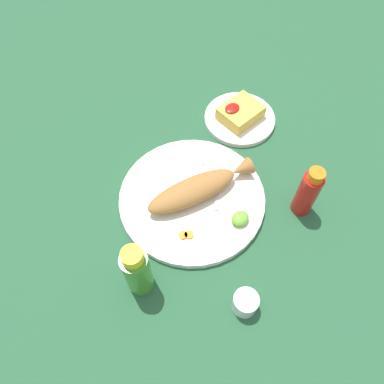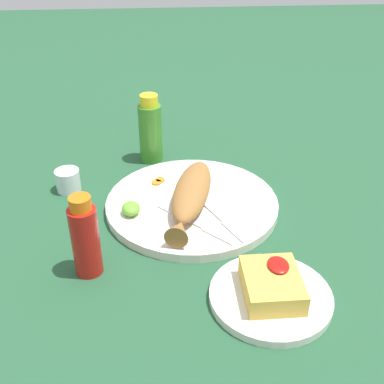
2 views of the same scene
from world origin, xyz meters
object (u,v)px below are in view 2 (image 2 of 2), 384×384
object	(u,v)px
fork_far	(200,226)
side_plate_fries	(270,297)
main_plate	(192,204)
hot_sauce_bottle_red	(85,238)
salt_cup	(68,182)
fork_near	(222,219)
hot_sauce_bottle_green	(150,130)
fried_fish	(191,194)

from	to	relation	value
fork_far	side_plate_fries	world-z (taller)	fork_far
main_plate	hot_sauce_bottle_red	world-z (taller)	hot_sauce_bottle_red
hot_sauce_bottle_red	salt_cup	size ratio (longest dim) A/B	2.85
fork_near	hot_sauce_bottle_red	world-z (taller)	hot_sauce_bottle_red
hot_sauce_bottle_red	hot_sauce_bottle_green	distance (m)	0.41
salt_cup	fork_near	bearing A→B (deg)	-117.68
hot_sauce_bottle_red	fried_fish	bearing A→B (deg)	-48.60
hot_sauce_bottle_red	side_plate_fries	distance (m)	0.31
fried_fish	hot_sauce_bottle_red	size ratio (longest dim) A/B	1.86
fried_fish	fork_near	bearing A→B (deg)	-121.85
hot_sauce_bottle_green	salt_cup	world-z (taller)	hot_sauce_bottle_green
fork_far	side_plate_fries	bearing A→B (deg)	-17.60
main_plate	fried_fish	xyz separation A→B (m)	(-0.01, 0.00, 0.03)
fried_fish	hot_sauce_bottle_green	xyz separation A→B (m)	(0.23, 0.08, 0.03)
fried_fish	fork_near	size ratio (longest dim) A/B	1.61
salt_cup	hot_sauce_bottle_red	bearing A→B (deg)	-165.25
fried_fish	hot_sauce_bottle_green	world-z (taller)	hot_sauce_bottle_green
salt_cup	side_plate_fries	xyz separation A→B (m)	(-0.36, -0.36, -0.01)
fried_fish	salt_cup	distance (m)	0.28
side_plate_fries	salt_cup	bearing A→B (deg)	45.08
hot_sauce_bottle_red	salt_cup	world-z (taller)	hot_sauce_bottle_red
main_plate	fork_near	world-z (taller)	fork_near
fork_far	fried_fish	bearing A→B (deg)	143.75
fork_far	side_plate_fries	distance (m)	0.20
fried_fish	side_plate_fries	distance (m)	0.28
fried_fish	fork_far	size ratio (longest dim) A/B	1.96
fork_far	salt_cup	xyz separation A→B (m)	(0.18, 0.27, 0.00)
fried_fish	fork_near	distance (m)	0.08
main_plate	fried_fish	world-z (taller)	fried_fish
main_plate	hot_sauce_bottle_red	xyz separation A→B (m)	(-0.18, 0.19, 0.06)
hot_sauce_bottle_red	side_plate_fries	xyz separation A→B (m)	(-0.09, -0.29, -0.06)
hot_sauce_bottle_green	salt_cup	xyz separation A→B (m)	(-0.13, 0.18, -0.06)
fork_far	main_plate	bearing A→B (deg)	139.99
salt_cup	fried_fish	bearing A→B (deg)	-112.33
fork_near	hot_sauce_bottle_red	size ratio (longest dim) A/B	1.16
hot_sauce_bottle_red	hot_sauce_bottle_green	world-z (taller)	hot_sauce_bottle_green
main_plate	salt_cup	distance (m)	0.27
main_plate	fork_far	xyz separation A→B (m)	(-0.09, -0.01, 0.01)
salt_cup	side_plate_fries	bearing A→B (deg)	-134.92
fork_far	side_plate_fries	xyz separation A→B (m)	(-0.18, -0.09, -0.01)
fork_near	salt_cup	world-z (taller)	salt_cup
fork_near	hot_sauce_bottle_green	world-z (taller)	hot_sauce_bottle_green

